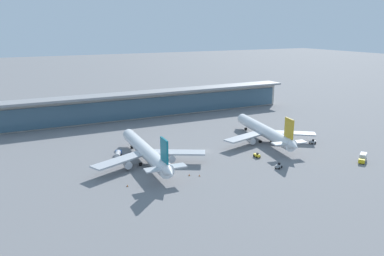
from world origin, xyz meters
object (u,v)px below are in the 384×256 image
object	(u,v)px
service_truck_near_nose_red	(267,132)
service_truck_mid_apron_blue	(118,154)
service_truck_on_taxiway_yellow	(363,157)
airliner_centre_stand	(265,131)
safety_cone_bravo	(199,175)
service_truck_by_tail_yellow	(257,155)
safety_cone_alpha	(127,186)
service_truck_under_wing_grey	(313,142)
airliner_left_stand	(146,151)
safety_cone_charlie	(189,175)
service_truck_at_far_stand_grey	(279,166)

from	to	relation	value
service_truck_near_nose_red	service_truck_mid_apron_blue	bearing A→B (deg)	-178.62
service_truck_on_taxiway_yellow	airliner_centre_stand	bearing A→B (deg)	114.36
safety_cone_bravo	airliner_centre_stand	bearing A→B (deg)	27.66
service_truck_on_taxiway_yellow	safety_cone_bravo	bearing A→B (deg)	166.89
service_truck_by_tail_yellow	safety_cone_bravo	size ratio (longest dim) A/B	4.09
service_truck_near_nose_red	safety_cone_alpha	distance (m)	87.01
service_truck_under_wing_grey	service_truck_on_taxiway_yellow	size ratio (longest dim) A/B	0.40
safety_cone_alpha	service_truck_near_nose_red	bearing A→B (deg)	21.10
safety_cone_alpha	airliner_left_stand	bearing A→B (deg)	53.66
safety_cone_alpha	safety_cone_bravo	distance (m)	25.86
service_truck_mid_apron_blue	safety_cone_charlie	world-z (taller)	service_truck_mid_apron_blue
safety_cone_charlie	safety_cone_bravo	bearing A→B (deg)	-34.55
service_truck_on_taxiway_yellow	service_truck_mid_apron_blue	bearing A→B (deg)	150.95
service_truck_under_wing_grey	service_truck_mid_apron_blue	distance (m)	86.93
service_truck_on_taxiway_yellow	safety_cone_charlie	bearing A→B (deg)	165.80
service_truck_mid_apron_blue	safety_cone_alpha	distance (m)	30.00
service_truck_mid_apron_blue	airliner_centre_stand	bearing A→B (deg)	-6.50
service_truck_mid_apron_blue	safety_cone_bravo	xyz separation A→B (m)	(20.39, -32.23, -1.39)
service_truck_on_taxiway_yellow	safety_cone_alpha	world-z (taller)	service_truck_on_taxiway_yellow
service_truck_by_tail_yellow	service_truck_on_taxiway_yellow	bearing A→B (deg)	-33.35
service_truck_at_far_stand_grey	safety_cone_bravo	xyz separation A→B (m)	(-30.36, 6.22, -0.56)
airliner_left_stand	service_truck_by_tail_yellow	xyz separation A→B (m)	(42.70, -13.33, -4.05)
service_truck_on_taxiway_yellow	service_truck_at_far_stand_grey	distance (m)	35.59
safety_cone_bravo	service_truck_at_far_stand_grey	bearing A→B (deg)	-11.58
service_truck_under_wing_grey	safety_cone_alpha	world-z (taller)	service_truck_under_wing_grey
service_truck_on_taxiway_yellow	service_truck_at_far_stand_grey	size ratio (longest dim) A/B	2.22
service_truck_under_wing_grey	safety_cone_charlie	xyz separation A→B (m)	(-67.06, -9.51, -0.56)
service_truck_on_taxiway_yellow	safety_cone_alpha	xyz separation A→B (m)	(-90.52, 17.82, -1.37)
airliner_centre_stand	service_truck_mid_apron_blue	distance (m)	67.76
safety_cone_alpha	safety_cone_charlie	bearing A→B (deg)	-1.66
airliner_left_stand	service_truck_mid_apron_blue	bearing A→B (deg)	125.44
service_truck_at_far_stand_grey	safety_cone_charlie	xyz separation A→B (m)	(-33.37, 8.30, -0.56)
service_truck_at_far_stand_grey	airliner_centre_stand	bearing A→B (deg)	61.81
airliner_centre_stand	safety_cone_charlie	bearing A→B (deg)	-155.73
service_truck_under_wing_grey	safety_cone_bravo	size ratio (longest dim) A/B	4.18
service_truck_by_tail_yellow	safety_cone_alpha	xyz separation A→B (m)	(-56.07, -4.85, -0.56)
airliner_left_stand	safety_cone_alpha	bearing A→B (deg)	-126.34
airliner_centre_stand	safety_cone_alpha	bearing A→B (deg)	-163.26
service_truck_near_nose_red	service_truck_on_taxiway_yellow	world-z (taller)	service_truck_on_taxiway_yellow
service_truck_on_taxiway_yellow	service_truck_by_tail_yellow	bearing A→B (deg)	146.65
service_truck_near_nose_red	safety_cone_bravo	size ratio (longest dim) A/B	4.73
service_truck_by_tail_yellow	safety_cone_bravo	world-z (taller)	service_truck_by_tail_yellow
service_truck_near_nose_red	safety_cone_bravo	distance (m)	65.09
service_truck_by_tail_yellow	airliner_left_stand	bearing A→B (deg)	162.66
service_truck_under_wing_grey	safety_cone_bravo	xyz separation A→B (m)	(-64.05, -11.58, -0.56)
service_truck_mid_apron_blue	service_truck_by_tail_yellow	world-z (taller)	service_truck_mid_apron_blue
service_truck_under_wing_grey	airliner_left_stand	bearing A→B (deg)	173.04
safety_cone_alpha	safety_cone_charlie	world-z (taller)	same
airliner_left_stand	service_truck_under_wing_grey	distance (m)	77.06
service_truck_at_far_stand_grey	service_truck_on_taxiway_yellow	bearing A→B (deg)	-14.44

